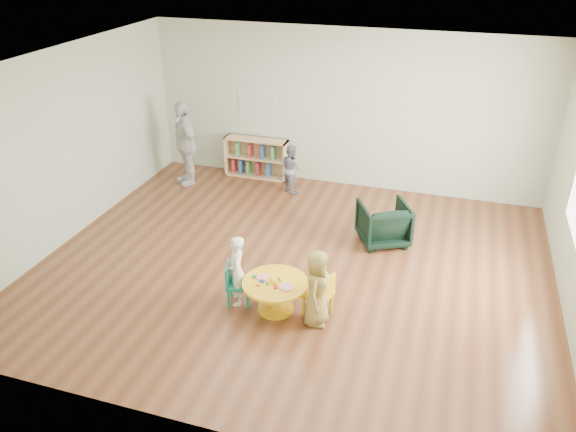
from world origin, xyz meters
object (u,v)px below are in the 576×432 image
(child_right, at_px, (317,288))
(adult_caretaker, at_px, (185,143))
(kid_chair_right, at_px, (321,294))
(bookshelf, at_px, (256,158))
(kid_chair_left, at_px, (236,283))
(armchair, at_px, (383,223))
(activity_table, at_px, (275,291))
(toddler, at_px, (291,168))
(child_left, at_px, (237,271))

(child_right, xyz_separation_m, adult_caretaker, (-3.35, 3.29, 0.28))
(kid_chair_right, relative_size, bookshelf, 0.48)
(child_right, height_order, adult_caretaker, adult_caretaker)
(kid_chair_left, bearing_deg, armchair, 129.50)
(activity_table, relative_size, child_right, 0.83)
(armchair, distance_m, toddler, 2.29)
(kid_chair_right, relative_size, child_left, 0.62)
(armchair, xyz_separation_m, toddler, (-1.85, 1.34, 0.12))
(adult_caretaker, bearing_deg, toddler, 49.56)
(toddler, bearing_deg, adult_caretaker, 47.61)
(kid_chair_left, distance_m, kid_chair_right, 1.09)
(adult_caretaker, bearing_deg, armchair, 26.74)
(bookshelf, xyz_separation_m, armchair, (2.69, -1.81, -0.05))
(activity_table, height_order, toddler, toddler)
(kid_chair_right, bearing_deg, toddler, 39.85)
(kid_chair_right, height_order, child_left, child_left)
(kid_chair_left, distance_m, bookshelf, 4.06)
(activity_table, height_order, armchair, armchair)
(kid_chair_left, distance_m, adult_caretaker, 3.96)
(activity_table, height_order, kid_chair_right, kid_chair_right)
(kid_chair_right, height_order, bookshelf, bookshelf)
(toddler, bearing_deg, armchair, -174.65)
(kid_chair_left, bearing_deg, toddler, 171.13)
(armchair, xyz_separation_m, child_right, (-0.46, -2.16, 0.17))
(kid_chair_left, height_order, child_left, child_left)
(armchair, distance_m, child_right, 2.22)
(child_right, bearing_deg, activity_table, 80.01)
(kid_chair_right, distance_m, toddler, 3.66)
(kid_chair_left, height_order, armchair, armchair)
(child_left, bearing_deg, adult_caretaker, -166.24)
(activity_table, bearing_deg, adult_caretaker, 131.15)
(bookshelf, bearing_deg, toddler, -29.03)
(bookshelf, xyz_separation_m, child_left, (1.18, -3.88, 0.10))
(bookshelf, bearing_deg, activity_table, -66.53)
(kid_chair_left, xyz_separation_m, bookshelf, (-1.16, 3.89, 0.07))
(child_left, height_order, toddler, child_left)
(activity_table, xyz_separation_m, child_right, (0.55, -0.08, 0.21))
(activity_table, distance_m, bookshelf, 4.24)
(toddler, bearing_deg, kid_chair_left, 136.65)
(bookshelf, relative_size, child_left, 1.29)
(activity_table, relative_size, armchair, 1.16)
(activity_table, relative_size, adult_caretaker, 0.53)
(bookshelf, relative_size, armchair, 1.70)
(activity_table, xyz_separation_m, bookshelf, (-1.69, 3.89, 0.08))
(activity_table, distance_m, kid_chair_right, 0.57)
(activity_table, distance_m, adult_caretaker, 4.29)
(activity_table, bearing_deg, kid_chair_left, -179.46)
(activity_table, relative_size, kid_chair_left, 1.46)
(child_left, bearing_deg, toddler, 163.83)
(bookshelf, distance_m, armchair, 3.24)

